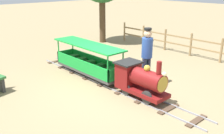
{
  "coord_description": "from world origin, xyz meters",
  "views": [
    {
      "loc": [
        4.45,
        4.78,
        2.78
      ],
      "look_at": [
        0.0,
        -0.15,
        0.55
      ],
      "focal_mm": 40.65,
      "sensor_mm": 36.0,
      "label": 1
    }
  ],
  "objects": [
    {
      "name": "ground_plane",
      "position": [
        0.0,
        0.0,
        0.0
      ],
      "size": [
        60.0,
        60.0,
        0.0
      ],
      "primitive_type": "plane",
      "color": "#8C7A56"
    },
    {
      "name": "track",
      "position": [
        0.0,
        -0.35,
        0.02
      ],
      "size": [
        0.66,
        6.4,
        0.04
      ],
      "color": "gray",
      "rests_on": "ground_plane"
    },
    {
      "name": "locomotive",
      "position": [
        0.0,
        0.88,
        0.49
      ],
      "size": [
        0.62,
        1.45,
        1.04
      ],
      "color": "maroon",
      "rests_on": "ground_plane"
    },
    {
      "name": "passenger_car",
      "position": [
        0.0,
        -1.25,
        0.42
      ],
      "size": [
        0.72,
        2.7,
        0.97
      ],
      "color": "#3F3F3F",
      "rests_on": "ground_plane"
    },
    {
      "name": "conductor_person",
      "position": [
        -0.78,
        0.43,
        0.96
      ],
      "size": [
        0.3,
        0.3,
        1.62
      ],
      "color": "#282D47",
      "rests_on": "ground_plane"
    },
    {
      "name": "fence_section",
      "position": [
        -4.35,
        -0.35,
        0.48
      ],
      "size": [
        0.08,
        7.48,
        0.9
      ],
      "color": "#93754C",
      "rests_on": "ground_plane"
    }
  ]
}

